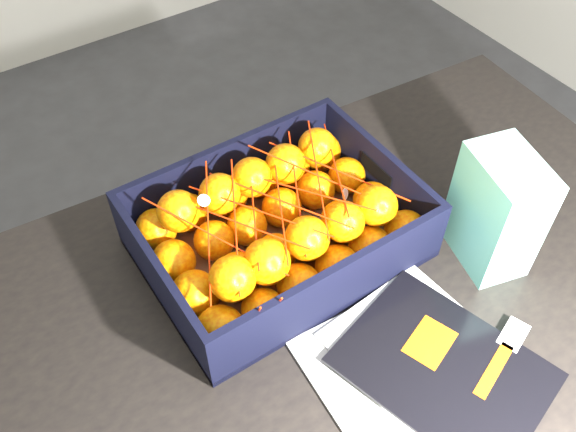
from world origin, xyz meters
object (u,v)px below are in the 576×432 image
produce_crate (278,234)px  retail_carton (496,211)px  table (358,318)px  magazine_stack (425,372)px

produce_crate → retail_carton: size_ratio=2.12×
table → magazine_stack: (-0.02, -0.17, 0.11)m
table → retail_carton: (0.21, -0.06, 0.20)m
magazine_stack → table: bearing=81.9°
produce_crate → retail_carton: (0.28, -0.20, 0.07)m
magazine_stack → produce_crate: produce_crate is taller
table → retail_carton: 0.29m
magazine_stack → retail_carton: (0.23, 0.12, 0.09)m
table → produce_crate: (-0.07, 0.14, 0.14)m
produce_crate → magazine_stack: bearing=-81.3°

